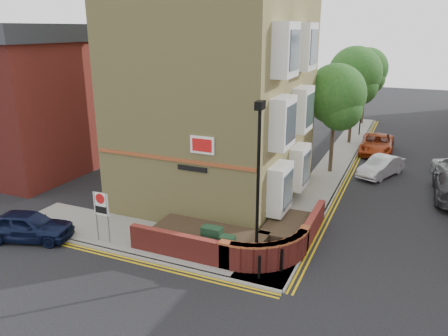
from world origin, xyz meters
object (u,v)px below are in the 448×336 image
utility_cabinet_large (212,241)px  navy_hatchback (27,226)px  lamppost (258,186)px  zone_sign (101,208)px  silver_car_near (381,167)px

utility_cabinet_large → navy_hatchback: bearing=-167.2°
lamppost → zone_sign: (-6.60, -0.70, -1.70)m
zone_sign → utility_cabinet_large: bearing=9.7°
zone_sign → silver_car_near: 17.32m
lamppost → utility_cabinet_large: size_ratio=5.25×
lamppost → navy_hatchback: bearing=-170.2°
utility_cabinet_large → lamppost: bearing=-3.0°
lamppost → zone_sign: bearing=-173.9°
utility_cabinet_large → silver_car_near: (5.30, 13.30, -0.10)m
navy_hatchback → silver_car_near: 20.09m
lamppost → silver_car_near: lamppost is taller
zone_sign → silver_car_near: bearing=54.7°
utility_cabinet_large → zone_sign: bearing=-170.3°
zone_sign → navy_hatchback: size_ratio=0.57×
utility_cabinet_large → zone_sign: size_ratio=0.55×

